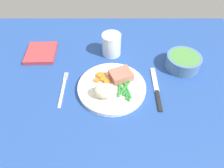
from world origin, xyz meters
TOP-DOWN VIEW (x-y plane):
  - dining_table at (0.00, 0.00)cm, footprint 120.00×90.00cm
  - dinner_plate at (3.20, -3.00)cm, footprint 24.03×24.03cm
  - meat_portion at (6.44, 0.78)cm, footprint 9.33×8.57cm
  - mashed_potatoes at (1.03, -7.33)cm, footprint 7.82×5.43cm
  - carrot_slices at (-0.29, 0.55)cm, footprint 5.88×5.69cm
  - green_beans at (7.57, -5.11)cm, footprint 5.06×9.55cm
  - fork at (-14.13, -3.26)cm, footprint 1.44×16.60cm
  - knife at (19.01, -3.29)cm, footprint 1.70×20.50cm
  - water_glass at (3.04, 16.87)cm, footprint 7.69×7.69cm
  - salad_bowl at (30.63, 8.63)cm, footprint 13.10×13.10cm
  - napkin at (-26.27, 16.26)cm, footprint 12.39×13.81cm

SIDE VIEW (x-z plane):
  - dining_table at x=0.00cm, z-range 0.00..2.00cm
  - knife at x=19.01cm, z-range 1.88..2.52cm
  - fork at x=-14.13cm, z-range 2.00..2.40cm
  - napkin at x=-26.27cm, z-range 2.00..3.56cm
  - dinner_plate at x=3.20cm, z-range 2.00..3.60cm
  - green_beans at x=7.57cm, z-range 3.55..4.41cm
  - carrot_slices at x=-0.29cm, z-range 3.46..4.75cm
  - salad_bowl at x=30.63cm, z-range 2.33..7.52cm
  - meat_portion at x=6.44cm, z-range 3.60..6.59cm
  - water_glass at x=3.04cm, z-range 1.42..10.51cm
  - mashed_potatoes at x=1.03cm, z-range 3.60..8.48cm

